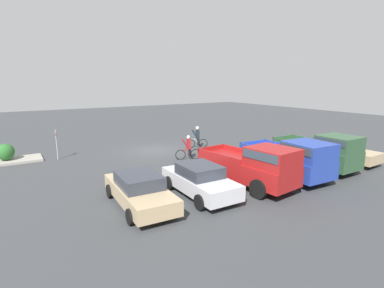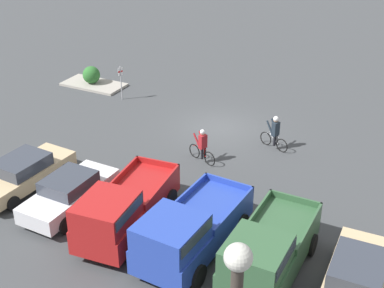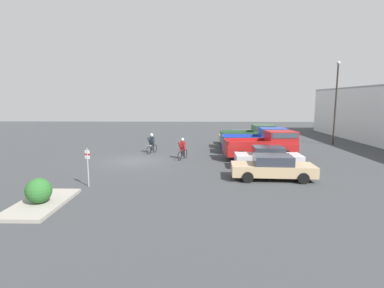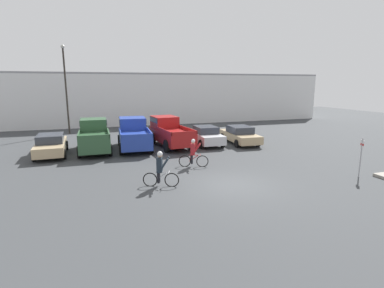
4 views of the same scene
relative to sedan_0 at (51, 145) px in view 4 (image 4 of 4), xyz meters
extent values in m
plane|color=#383A3D|center=(8.96, -9.34, -0.72)|extent=(80.00, 80.00, 0.00)
cube|color=silver|center=(8.96, 20.57, 2.17)|extent=(45.88, 15.81, 5.78)
cube|color=gray|center=(8.96, 20.57, 5.16)|extent=(45.88, 15.81, 0.20)
cube|color=tan|center=(0.00, 0.00, -0.13)|extent=(1.94, 4.76, 0.62)
cube|color=#2D333D|center=(0.00, 0.00, 0.44)|extent=(1.68, 2.17, 0.52)
cylinder|color=black|center=(-0.94, 1.48, -0.39)|extent=(0.20, 0.66, 0.66)
cylinder|color=black|center=(0.84, 1.53, -0.39)|extent=(0.20, 0.66, 0.66)
cylinder|color=black|center=(-0.84, -1.53, -0.39)|extent=(0.20, 0.66, 0.66)
cylinder|color=black|center=(0.94, -1.48, -0.39)|extent=(0.20, 0.66, 0.66)
cube|color=#2D5133|center=(2.80, 0.08, 0.14)|extent=(2.00, 4.99, 1.00)
cube|color=#2D5133|center=(2.81, 1.58, 1.06)|extent=(1.83, 2.00, 0.85)
cube|color=#333D47|center=(2.81, 1.58, 1.25)|extent=(1.89, 1.84, 0.37)
cube|color=#2D5133|center=(1.84, -0.91, 0.76)|extent=(0.09, 2.99, 0.25)
cube|color=#2D5133|center=(3.75, -0.92, 0.76)|extent=(0.09, 2.99, 0.25)
cube|color=#2D5133|center=(2.79, -2.37, 0.76)|extent=(1.98, 0.09, 0.25)
cylinder|color=black|center=(1.81, 1.63, -0.32)|extent=(0.22, 0.79, 0.79)
cylinder|color=black|center=(3.80, 1.62, -0.32)|extent=(0.22, 0.79, 0.79)
cylinder|color=black|center=(1.80, -1.46, -0.32)|extent=(0.22, 0.79, 0.79)
cylinder|color=black|center=(3.79, -1.47, -0.32)|extent=(0.22, 0.79, 0.79)
cube|color=#233D9E|center=(5.60, 0.17, 0.11)|extent=(2.37, 5.40, 0.91)
cube|color=#233D9E|center=(5.69, 1.75, 1.01)|extent=(2.04, 2.22, 0.90)
cube|color=#333D47|center=(5.69, 1.75, 1.21)|extent=(2.09, 2.05, 0.40)
cube|color=#233D9E|center=(4.54, -0.84, 0.69)|extent=(0.25, 3.18, 0.25)
cube|color=#233D9E|center=(6.55, -0.95, 0.69)|extent=(0.25, 3.18, 0.25)
cube|color=#233D9E|center=(5.46, -2.44, 0.69)|extent=(2.09, 0.19, 0.25)
cylinder|color=black|center=(4.64, 1.86, -0.30)|extent=(0.26, 0.84, 0.83)
cylinder|color=black|center=(6.73, 1.75, -0.30)|extent=(0.26, 0.84, 0.83)
cylinder|color=black|center=(4.47, -1.42, -0.30)|extent=(0.26, 0.84, 0.83)
cylinder|color=black|center=(6.56, -1.53, -0.30)|extent=(0.26, 0.84, 0.83)
cube|color=maroon|center=(8.40, 0.13, 0.14)|extent=(2.47, 5.48, 0.91)
cube|color=maroon|center=(8.24, 1.71, 1.03)|extent=(1.99, 2.29, 0.88)
cube|color=#333D47|center=(8.24, 1.71, 1.23)|extent=(2.03, 2.13, 0.39)
cube|color=maroon|center=(7.58, -1.02, 0.72)|extent=(0.40, 3.18, 0.25)
cube|color=maroon|center=(9.43, -0.83, 0.72)|extent=(0.40, 3.18, 0.25)
cube|color=maroon|center=(8.66, -2.47, 0.72)|extent=(1.94, 0.28, 0.25)
cylinder|color=black|center=(7.27, 1.67, -0.27)|extent=(0.31, 0.92, 0.90)
cylinder|color=black|center=(9.20, 1.87, -0.27)|extent=(0.31, 0.92, 0.90)
cylinder|color=black|center=(7.60, -1.60, -0.27)|extent=(0.31, 0.92, 0.90)
cylinder|color=black|center=(9.53, -1.41, -0.27)|extent=(0.31, 0.92, 0.90)
cube|color=silver|center=(11.20, 0.13, -0.10)|extent=(1.84, 4.38, 0.66)
cube|color=#2D333D|center=(11.20, 0.13, 0.49)|extent=(1.62, 1.99, 0.52)
cylinder|color=black|center=(10.35, 1.54, -0.38)|extent=(0.19, 0.68, 0.68)
cylinder|color=black|center=(12.10, 1.50, -0.38)|extent=(0.19, 0.68, 0.68)
cylinder|color=black|center=(10.30, -1.24, -0.38)|extent=(0.19, 0.68, 0.68)
cylinder|color=black|center=(12.05, -1.28, -0.38)|extent=(0.19, 0.68, 0.68)
cube|color=tan|center=(14.00, -0.25, -0.15)|extent=(2.03, 4.77, 0.61)
cube|color=#2D333D|center=(14.00, -0.25, 0.42)|extent=(1.72, 2.19, 0.53)
cylinder|color=black|center=(13.19, 1.29, -0.41)|extent=(0.21, 0.63, 0.62)
cylinder|color=black|center=(14.97, 1.20, -0.41)|extent=(0.21, 0.63, 0.62)
cylinder|color=black|center=(13.03, -1.71, -0.41)|extent=(0.21, 0.63, 0.62)
cylinder|color=black|center=(14.81, -1.80, -0.41)|extent=(0.21, 0.63, 0.62)
torus|color=black|center=(8.71, -5.93, -0.39)|extent=(0.68, 0.30, 0.70)
torus|color=black|center=(7.75, -5.57, -0.39)|extent=(0.68, 0.30, 0.70)
cylinder|color=maroon|center=(8.23, -5.75, -0.22)|extent=(0.51, 0.22, 0.37)
cylinder|color=maroon|center=(8.23, -5.75, -0.02)|extent=(0.54, 0.24, 0.04)
cylinder|color=maroon|center=(8.06, -5.68, -0.22)|extent=(0.05, 0.05, 0.34)
cylinder|color=maroon|center=(8.59, -5.89, 0.00)|extent=(0.19, 0.44, 0.02)
cylinder|color=black|center=(8.17, -5.63, -0.26)|extent=(0.15, 0.15, 0.52)
cylinder|color=black|center=(8.10, -5.80, -0.26)|extent=(0.15, 0.15, 0.52)
cube|color=maroon|center=(8.18, -5.73, 0.33)|extent=(0.35, 0.42, 0.65)
cylinder|color=maroon|center=(8.44, -5.65, 0.33)|extent=(0.51, 0.27, 0.70)
cylinder|color=maroon|center=(8.31, -5.96, 0.33)|extent=(0.51, 0.27, 0.70)
sphere|color=tan|center=(8.21, -5.74, 0.75)|extent=(0.21, 0.21, 0.21)
sphere|color=silver|center=(8.21, -5.74, 0.81)|extent=(0.23, 0.23, 0.23)
torus|color=black|center=(6.17, -8.71, -0.40)|extent=(0.66, 0.29, 0.69)
torus|color=black|center=(5.21, -8.34, -0.40)|extent=(0.66, 0.29, 0.69)
cylinder|color=silver|center=(5.69, -8.53, -0.23)|extent=(0.51, 0.22, 0.37)
cylinder|color=silver|center=(5.69, -8.53, -0.03)|extent=(0.54, 0.23, 0.04)
cylinder|color=silver|center=(5.52, -8.46, -0.23)|extent=(0.05, 0.05, 0.34)
cylinder|color=silver|center=(6.05, -8.66, -0.01)|extent=(0.19, 0.44, 0.02)
cylinder|color=black|center=(5.63, -8.40, -0.27)|extent=(0.15, 0.15, 0.52)
cylinder|color=black|center=(5.56, -8.57, -0.27)|extent=(0.15, 0.15, 0.52)
cube|color=#1E2833|center=(5.64, -8.51, 0.33)|extent=(0.35, 0.42, 0.69)
cylinder|color=#1E2833|center=(5.90, -8.42, 0.33)|extent=(0.51, 0.27, 0.74)
cylinder|color=#1E2833|center=(5.77, -8.74, 0.33)|extent=(0.51, 0.27, 0.74)
sphere|color=tan|center=(5.67, -8.52, 0.79)|extent=(0.23, 0.23, 0.23)
sphere|color=silver|center=(5.67, -8.52, 0.85)|extent=(0.26, 0.26, 0.26)
cylinder|color=#9E9EA3|center=(15.73, -10.31, 0.31)|extent=(0.06, 0.06, 2.05)
cube|color=white|center=(15.73, -10.31, 1.01)|extent=(0.12, 0.29, 0.45)
cube|color=red|center=(15.73, -10.31, 1.01)|extent=(0.13, 0.29, 0.10)
cylinder|color=#2D2823|center=(0.52, 9.14, 3.27)|extent=(0.16, 0.16, 7.97)
sphere|color=#B2B2A8|center=(0.52, 9.14, 7.38)|extent=(0.36, 0.36, 0.36)
camera|label=1|loc=(18.47, 11.03, 4.47)|focal=28.00mm
camera|label=2|loc=(-1.28, 13.89, 11.53)|focal=50.00mm
camera|label=3|loc=(30.90, -4.51, 3.84)|focal=28.00mm
camera|label=4|loc=(2.91, -21.73, 4.02)|focal=28.00mm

